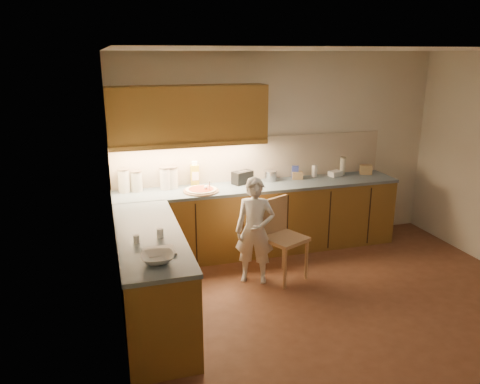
{
  "coord_description": "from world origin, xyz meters",
  "views": [
    {
      "loc": [
        -2.31,
        -3.86,
        2.57
      ],
      "look_at": [
        -0.8,
        1.2,
        1.0
      ],
      "focal_mm": 35.0,
      "sensor_mm": 36.0,
      "label": 1
    }
  ],
  "objects": [
    {
      "name": "child",
      "position": [
        -0.72,
        0.88,
        0.62
      ],
      "size": [
        0.54,
        0.46,
        1.24
      ],
      "primitive_type": "imported",
      "rotation": [
        0.0,
        0.0,
        -0.42
      ],
      "color": "silver",
      "rests_on": "ground"
    },
    {
      "name": "backsplash",
      "position": [
        -0.38,
        1.99,
        1.21
      ],
      "size": [
        3.75,
        0.02,
        0.58
      ],
      "primitive_type": "cube",
      "color": "#C2B196",
      "rests_on": "l_counter"
    },
    {
      "name": "wooden_chair",
      "position": [
        -0.4,
        0.9,
        0.55
      ],
      "size": [
        0.57,
        0.57,
        0.95
      ],
      "rotation": [
        0.0,
        0.0,
        0.43
      ],
      "color": "tan",
      "rests_on": "ground"
    },
    {
      "name": "canister_c",
      "position": [
        -1.58,
        1.85,
        1.07
      ],
      "size": [
        0.15,
        0.15,
        0.29
      ],
      "rotation": [
        0.0,
        0.0,
        -0.36
      ],
      "color": "silver",
      "rests_on": "l_counter"
    },
    {
      "name": "pizza_on_board",
      "position": [
        -1.18,
        1.61,
        0.94
      ],
      "size": [
        0.44,
        0.44,
        0.18
      ],
      "rotation": [
        0.0,
        0.0,
        0.21
      ],
      "color": "#A17950",
      "rests_on": "l_counter"
    },
    {
      "name": "flat_pack",
      "position": [
        0.78,
        1.83,
        0.96
      ],
      "size": [
        0.2,
        0.17,
        0.07
      ],
      "primitive_type": "cube",
      "rotation": [
        0.0,
        0.0,
        0.3
      ],
      "color": "silver",
      "rests_on": "l_counter"
    },
    {
      "name": "blue_box",
      "position": [
        0.18,
        1.86,
        1.01
      ],
      "size": [
        0.1,
        0.09,
        0.18
      ],
      "primitive_type": "cube",
      "rotation": [
        0.0,
        0.0,
        -0.34
      ],
      "color": "navy",
      "rests_on": "l_counter"
    },
    {
      "name": "card_box_b",
      "position": [
        1.25,
        1.81,
        0.98
      ],
      "size": [
        0.2,
        0.18,
        0.13
      ],
      "primitive_type": "cube",
      "rotation": [
        0.0,
        0.0,
        -0.42
      ],
      "color": "#9A7F53",
      "rests_on": "l_counter"
    },
    {
      "name": "card_box_a",
      "position": [
        0.21,
        1.83,
        0.97
      ],
      "size": [
        0.16,
        0.13,
        0.1
      ],
      "primitive_type": "cube",
      "rotation": [
        0.0,
        0.0,
        -0.26
      ],
      "color": "#A48658",
      "rests_on": "l_counter"
    },
    {
      "name": "upper_cabinets",
      "position": [
        -1.27,
        1.82,
        1.85
      ],
      "size": [
        1.95,
        0.36,
        0.73
      ],
      "color": "brown",
      "rests_on": "ground"
    },
    {
      "name": "canister_b",
      "position": [
        -1.94,
        1.86,
        1.05
      ],
      "size": [
        0.15,
        0.15,
        0.27
      ],
      "rotation": [
        0.0,
        0.0,
        0.06
      ],
      "color": "beige",
      "rests_on": "l_counter"
    },
    {
      "name": "steel_pot",
      "position": [
        -0.18,
        1.85,
        0.99
      ],
      "size": [
        0.19,
        0.19,
        0.14
      ],
      "color": "silver",
      "rests_on": "l_counter"
    },
    {
      "name": "oil_jug",
      "position": [
        -1.2,
        1.9,
        1.07
      ],
      "size": [
        0.12,
        0.09,
        0.33
      ],
      "rotation": [
        0.0,
        0.0,
        -0.13
      ],
      "color": "gold",
      "rests_on": "l_counter"
    },
    {
      "name": "canister_a",
      "position": [
        -2.09,
        1.86,
        1.07
      ],
      "size": [
        0.15,
        0.15,
        0.3
      ],
      "rotation": [
        0.0,
        0.0,
        0.22
      ],
      "color": "silver",
      "rests_on": "l_counter"
    },
    {
      "name": "room",
      "position": [
        0.0,
        0.0,
        1.68
      ],
      "size": [
        4.54,
        4.5,
        2.62
      ],
      "color": "#56301D",
      "rests_on": "ground"
    },
    {
      "name": "mixing_bowl",
      "position": [
        -1.95,
        -0.28,
        0.95
      ],
      "size": [
        0.29,
        0.29,
        0.07
      ],
      "primitive_type": "imported",
      "rotation": [
        0.0,
        0.0,
        -0.06
      ],
      "color": "white",
      "rests_on": "l_counter"
    },
    {
      "name": "dough_cloth",
      "position": [
        -1.92,
        -0.1,
        0.93
      ],
      "size": [
        0.28,
        0.23,
        0.02
      ],
      "primitive_type": "cube",
      "rotation": [
        0.0,
        0.0,
        0.05
      ],
      "color": "silver",
      "rests_on": "l_counter"
    },
    {
      "name": "spice_jar_b",
      "position": [
        -1.86,
        0.25,
        0.96
      ],
      "size": [
        0.08,
        0.08,
        0.08
      ],
      "primitive_type": "cylinder",
      "rotation": [
        0.0,
        0.0,
        0.25
      ],
      "color": "white",
      "rests_on": "l_counter"
    },
    {
      "name": "canister_d",
      "position": [
        -1.51,
        1.87,
        1.06
      ],
      "size": [
        0.18,
        0.18,
        0.29
      ],
      "rotation": [
        0.0,
        0.0,
        0.36
      ],
      "color": "beige",
      "rests_on": "l_counter"
    },
    {
      "name": "tall_jar",
      "position": [
        0.92,
        1.88,
        1.05
      ],
      "size": [
        0.08,
        0.08,
        0.25
      ],
      "rotation": [
        0.0,
        0.0,
        -0.16
      ],
      "color": "silver",
      "rests_on": "l_counter"
    },
    {
      "name": "toaster",
      "position": [
        -0.58,
        1.82,
        1.0
      ],
      "size": [
        0.3,
        0.24,
        0.17
      ],
      "rotation": [
        0.0,
        0.0,
        0.39
      ],
      "color": "black",
      "rests_on": "l_counter"
    },
    {
      "name": "spice_jar_a",
      "position": [
        -2.08,
        0.18,
        0.96
      ],
      "size": [
        0.07,
        0.07,
        0.07
      ],
      "primitive_type": "cylinder",
      "rotation": [
        0.0,
        0.0,
        -0.42
      ],
      "color": "white",
      "rests_on": "l_counter"
    },
    {
      "name": "white_bottle",
      "position": [
        0.48,
        1.87,
        1.0
      ],
      "size": [
        0.07,
        0.07,
        0.16
      ],
      "primitive_type": "cube",
      "rotation": [
        0.0,
        0.0,
        0.35
      ],
      "color": "white",
      "rests_on": "l_counter"
    },
    {
      "name": "l_counter",
      "position": [
        -0.92,
        1.25,
        0.46
      ],
      "size": [
        3.77,
        2.62,
        0.92
      ],
      "color": "brown",
      "rests_on": "ground"
    }
  ]
}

